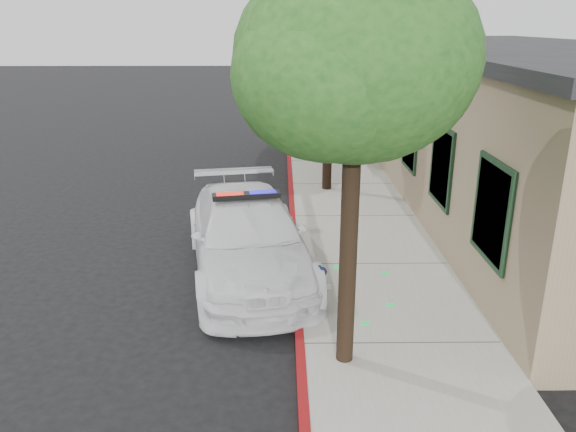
# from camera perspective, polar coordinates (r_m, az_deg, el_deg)

# --- Properties ---
(ground) EXTENTS (120.00, 120.00, 0.00)m
(ground) POSITION_cam_1_polar(r_m,az_deg,el_deg) (8.92, 0.82, -13.65)
(ground) COLOR black
(ground) RESTS_ON ground
(sidewalk) EXTENTS (3.20, 60.00, 0.15)m
(sidewalk) POSITION_cam_1_polar(r_m,az_deg,el_deg) (11.67, 8.37, -5.14)
(sidewalk) COLOR gray
(sidewalk) RESTS_ON ground
(red_curb) EXTENTS (0.14, 60.00, 0.16)m
(red_curb) POSITION_cam_1_polar(r_m,az_deg,el_deg) (11.53, 0.75, -5.20)
(red_curb) COLOR maroon
(red_curb) RESTS_ON ground
(clapboard_building) EXTENTS (7.30, 20.89, 4.24)m
(clapboard_building) POSITION_cam_1_polar(r_m,az_deg,el_deg) (18.09, 22.09, 9.17)
(clapboard_building) COLOR #867258
(clapboard_building) RESTS_ON ground
(police_car) EXTENTS (3.15, 5.77, 1.70)m
(police_car) POSITION_cam_1_polar(r_m,az_deg,el_deg) (11.18, -4.15, -2.06)
(police_car) COLOR white
(police_car) RESTS_ON ground
(fire_hydrant) EXTENTS (0.41, 0.35, 0.72)m
(fire_hydrant) POSITION_cam_1_polar(r_m,az_deg,el_deg) (9.81, 3.22, -7.01)
(fire_hydrant) COLOR white
(fire_hydrant) RESTS_ON sidewalk
(street_tree_near) EXTENTS (3.08, 3.03, 5.55)m
(street_tree_near) POSITION_cam_1_polar(r_m,az_deg,el_deg) (7.16, 6.97, 14.65)
(street_tree_near) COLOR black
(street_tree_near) RESTS_ON sidewalk
(street_tree_mid) EXTENTS (3.27, 3.38, 6.24)m
(street_tree_mid) POSITION_cam_1_polar(r_m,az_deg,el_deg) (16.09, 4.33, 19.17)
(street_tree_mid) COLOR black
(street_tree_mid) RESTS_ON sidewalk
(street_tree_far) EXTENTS (3.12, 2.99, 5.64)m
(street_tree_far) POSITION_cam_1_polar(r_m,az_deg,el_deg) (21.16, 2.32, 17.94)
(street_tree_far) COLOR black
(street_tree_far) RESTS_ON sidewalk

